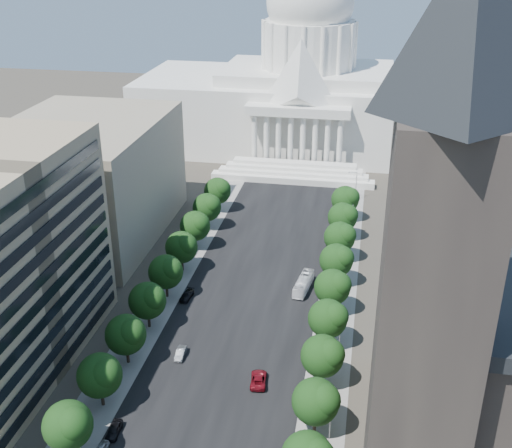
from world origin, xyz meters
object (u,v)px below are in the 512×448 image
Objects in this scene: car_dark_a at (114,430)px; car_red at (258,379)px; car_dark_b at (187,296)px; city_bus at (304,284)px; car_silver at (181,353)px.

car_dark_a is 0.78× the size of car_red.
car_red is 1.19× the size of car_dark_b.
car_red is at bearing -89.10° from city_bus.
car_dark_a reaches higher than car_dark_b.
car_silver is at bearing -116.83° from city_bus.
car_red reaches higher than car_dark_a.
car_dark_a is at bearing -108.15° from city_bus.
car_silver is at bearing 75.03° from car_dark_a.
car_dark_b is at bearing -153.17° from city_bus.
city_bus reaches higher than car_dark_b.
city_bus is at bearing -103.28° from car_red.
car_red is at bearing -45.46° from car_dark_b.
city_bus reaches higher than car_red.
car_dark_b is at bearing 87.15° from car_dark_a.
car_dark_b is at bearing 100.30° from car_silver.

